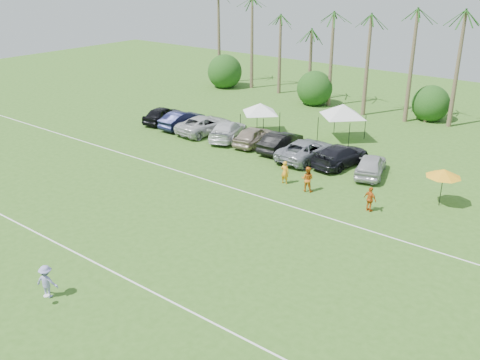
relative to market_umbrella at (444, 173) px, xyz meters
The scene contains 29 objects.
ground 24.23m from the market_umbrella, 124.24° to the right, with size 120.00×120.00×0.00m, color #35611D.
field_lines 18.22m from the market_umbrella, 138.65° to the right, with size 80.00×12.10×0.01m.
palm_tree_0 40.24m from the market_umbrella, 153.10° to the left, with size 2.40×2.40×8.90m.
palm_tree_1 36.03m from the market_umbrella, 149.44° to the left, with size 2.40×2.40×9.90m.
palm_tree_2 32.08m from the market_umbrella, 144.79° to the left, with size 2.40×2.40×10.90m.
palm_tree_3 29.21m from the market_umbrella, 140.08° to the left, with size 2.40×2.40×11.90m.
palm_tree_4 25.74m from the market_umbrella, 134.24° to the left, with size 2.40×2.40×8.90m.
palm_tree_5 23.41m from the market_umbrella, 126.95° to the left, with size 2.40×2.40×9.90m.
palm_tree_6 21.60m from the market_umbrella, 117.95° to the left, with size 2.40×2.40×10.90m.
palm_tree_7 20.46m from the market_umbrella, 107.17° to the left, with size 2.40×2.40×11.90m.
bush_tree_0 37.74m from the market_umbrella, 149.68° to the left, with size 4.00×4.00×4.00m.
bush_tree_1 27.32m from the market_umbrella, 135.78° to the left, with size 4.00×4.00×4.00m.
bush_tree_2 20.51m from the market_umbrella, 111.69° to the left, with size 4.00×4.00×4.00m.
sideline_player_a 10.32m from the market_umbrella, 162.63° to the right, with size 0.60×0.40×1.65m, color orange.
sideline_player_b 8.58m from the market_umbrella, 157.47° to the right, with size 0.85×0.66×1.75m, color #CC6416.
sideline_player_c 4.93m from the market_umbrella, 131.50° to the right, with size 0.95×0.39×1.61m, color #CE5C16.
canopy_tent_left 18.90m from the market_umbrella, 163.20° to the left, with size 3.93×3.93×3.19m.
canopy_tent_right 13.99m from the market_umbrella, 144.39° to the left, with size 4.57×4.57×3.70m.
market_umbrella is the anchor object (origin of this frame).
frisbee_player 23.80m from the market_umbrella, 117.08° to the right, with size 1.25×1.02×1.64m.
parked_car_0 27.50m from the market_umbrella, behind, with size 1.87×4.65×1.58m, color black.
parked_car_1 24.80m from the market_umbrella, behind, with size 1.68×4.81×1.58m, color #121534.
parked_car_2 22.13m from the market_umbrella, behind, with size 2.63×5.70×1.58m, color #BCBCBC.
parked_car_3 19.44m from the market_umbrella, behind, with size 2.22×5.46×1.58m, color silver.
parked_car_4 16.78m from the market_umbrella, behind, with size 1.87×4.65×1.58m, color gray.
parked_car_5 14.13m from the market_umbrella, 169.89° to the left, with size 1.68×4.81×1.58m, color black.
parked_car_6 11.41m from the market_umbrella, 169.73° to the left, with size 2.63×5.70×1.58m, color gray.
parked_car_7 8.94m from the market_umbrella, 162.95° to the left, with size 2.22×5.46×1.58m, color black.
parked_car_8 6.25m from the market_umbrella, 160.28° to the left, with size 1.87×4.65×1.58m, color #B9B9BC.
Camera 1 is at (22.60, -12.17, 14.46)m, focal length 40.00 mm.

